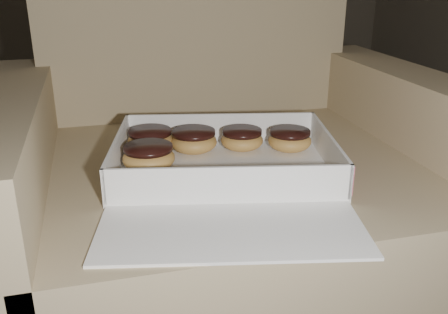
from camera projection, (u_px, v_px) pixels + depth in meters
armchair at (223, 202)px, 1.16m from camera, size 0.99×0.84×1.04m
bakery_box at (227, 172)px, 0.94m from camera, size 0.51×0.57×0.07m
donut_a at (150, 140)px, 1.05m from camera, size 0.10×0.10×0.05m
donut_b at (242, 139)px, 1.07m from camera, size 0.09×0.09×0.05m
donut_c at (194, 140)px, 1.05m from camera, size 0.10×0.10×0.05m
donut_d at (290, 139)px, 1.06m from camera, size 0.09×0.09×0.05m
donut_e at (149, 157)px, 0.96m from camera, size 0.10×0.10×0.05m
crumb_a at (333, 189)px, 0.88m from camera, size 0.01×0.01×0.00m
crumb_b at (211, 173)px, 0.95m from camera, size 0.01×0.01×0.00m
crumb_c at (306, 180)px, 0.92m from camera, size 0.01×0.01×0.00m
crumb_d at (323, 184)px, 0.90m from camera, size 0.01×0.01×0.00m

